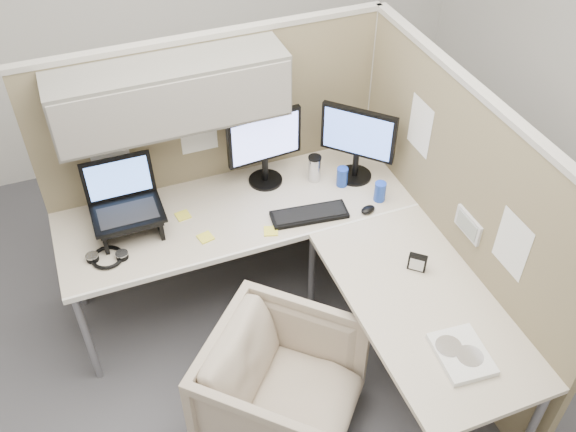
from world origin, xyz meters
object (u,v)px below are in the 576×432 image
object	(u,v)px
office_chair	(282,384)
keyboard	(309,215)
desk	(301,252)
monitor_left	(265,143)

from	to	relation	value
office_chair	keyboard	bearing A→B (deg)	12.51
office_chair	keyboard	world-z (taller)	keyboard
desk	monitor_left	world-z (taller)	monitor_left
desk	office_chair	distance (m)	0.69
desk	keyboard	size ratio (longest dim) A/B	4.67
desk	monitor_left	bearing A→B (deg)	88.93
office_chair	monitor_left	world-z (taller)	monitor_left
monitor_left	desk	bearing A→B (deg)	-95.50
keyboard	monitor_left	bearing A→B (deg)	114.84
desk	monitor_left	distance (m)	0.67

